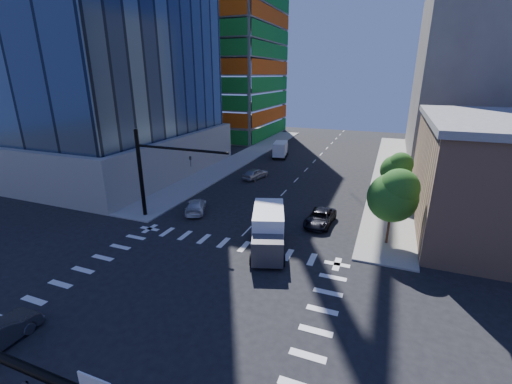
% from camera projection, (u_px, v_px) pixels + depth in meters
% --- Properties ---
extents(ground, '(160.00, 160.00, 0.00)m').
position_uv_depth(ground, '(175.00, 305.00, 22.19)').
color(ground, black).
rests_on(ground, ground).
extents(road_markings, '(20.00, 20.00, 0.01)m').
position_uv_depth(road_markings, '(175.00, 305.00, 22.19)').
color(road_markings, silver).
rests_on(road_markings, ground).
extents(sidewalk_ne, '(5.00, 60.00, 0.15)m').
position_uv_depth(sidewalk_ne, '(391.00, 171.00, 53.06)').
color(sidewalk_ne, gray).
rests_on(sidewalk_ne, ground).
extents(sidewalk_nw, '(5.00, 60.00, 0.15)m').
position_uv_depth(sidewalk_nw, '(243.00, 157.00, 61.70)').
color(sidewalk_nw, gray).
rests_on(sidewalk_nw, ground).
extents(construction_building, '(25.16, 34.50, 70.60)m').
position_uv_depth(construction_building, '(220.00, 27.00, 78.20)').
color(construction_building, slate).
rests_on(construction_building, ground).
extents(bg_building_ne, '(24.00, 30.00, 28.00)m').
position_uv_depth(bg_building_ne, '(497.00, 76.00, 56.73)').
color(bg_building_ne, '#625B58').
rests_on(bg_building_ne, ground).
extents(signal_mast_nw, '(10.20, 0.40, 9.00)m').
position_uv_depth(signal_mast_nw, '(152.00, 167.00, 33.99)').
color(signal_mast_nw, black).
rests_on(signal_mast_nw, sidewalk_nw).
extents(tree_south, '(4.16, 4.16, 6.82)m').
position_uv_depth(tree_south, '(394.00, 195.00, 28.54)').
color(tree_south, '#382316').
rests_on(tree_south, sidewalk_ne).
extents(tree_north, '(3.54, 3.52, 5.78)m').
position_uv_depth(tree_north, '(397.00, 168.00, 39.23)').
color(tree_north, '#382316').
rests_on(tree_north, sidewalk_ne).
extents(car_nb_far, '(2.67, 5.26, 1.42)m').
position_uv_depth(car_nb_far, '(320.00, 218.00, 33.99)').
color(car_nb_far, black).
rests_on(car_nb_far, ground).
extents(car_sb_near, '(3.64, 5.07, 1.36)m').
position_uv_depth(car_sb_near, '(196.00, 206.00, 37.09)').
color(car_sb_near, silver).
rests_on(car_sb_near, ground).
extents(car_sb_mid, '(2.95, 4.81, 1.53)m').
position_uv_depth(car_sb_mid, '(255.00, 173.00, 49.05)').
color(car_sb_mid, '#ADAEB5').
rests_on(car_sb_mid, ground).
extents(box_truck_near, '(4.66, 7.02, 3.40)m').
position_uv_depth(box_truck_near, '(268.00, 234.00, 28.63)').
color(box_truck_near, black).
rests_on(box_truck_near, ground).
extents(box_truck_far, '(3.23, 5.74, 2.84)m').
position_uv_depth(box_truck_far, '(281.00, 150.00, 61.96)').
color(box_truck_far, black).
rests_on(box_truck_far, ground).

